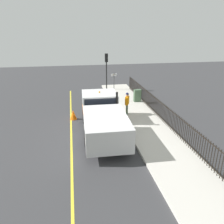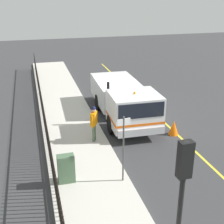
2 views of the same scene
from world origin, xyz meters
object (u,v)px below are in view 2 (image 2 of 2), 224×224
traffic_cone (174,128)px  street_sign (123,142)px  worker_standing (94,120)px  work_truck (124,99)px  traffic_light_near (182,186)px  utility_cabinet (66,169)px

traffic_cone → street_sign: bearing=42.3°
worker_standing → street_sign: 3.50m
work_truck → worker_standing: work_truck is taller
traffic_light_near → utility_cabinet: (2.02, -4.73, -2.12)m
traffic_cone → street_sign: (3.67, 3.34, 1.37)m
utility_cabinet → traffic_cone: size_ratio=1.49×
traffic_cone → worker_standing: bearing=-1.5°
traffic_light_near → utility_cabinet: bearing=110.9°
traffic_light_near → street_sign: bearing=87.8°
work_truck → traffic_cone: 3.15m
utility_cabinet → work_truck: bearing=-126.2°
traffic_light_near → street_sign: (0.00, -4.25, -1.08)m
traffic_light_near → traffic_cone: 8.78m
utility_cabinet → traffic_cone: (-5.69, -2.86, -0.33)m
worker_standing → traffic_light_near: traffic_light_near is taller
traffic_light_near → work_truck: bearing=77.3°
work_truck → traffic_light_near: traffic_light_near is taller
traffic_cone → street_sign: 5.15m
worker_standing → street_sign: bearing=-146.9°
work_truck → utility_cabinet: size_ratio=6.41×
work_truck → street_sign: street_sign is taller
traffic_light_near → utility_cabinet: traffic_light_near is taller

